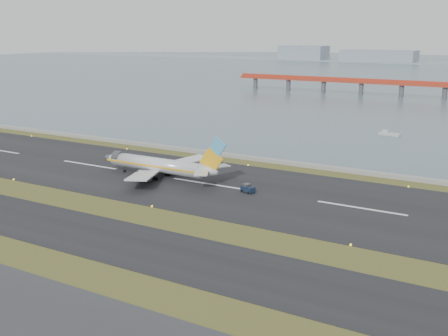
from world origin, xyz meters
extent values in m
plane|color=#424D1B|center=(0.00, 0.00, 0.00)|extent=(1000.00, 1000.00, 0.00)
cube|color=black|center=(0.00, -12.00, 0.05)|extent=(1000.00, 18.00, 0.10)
cube|color=black|center=(0.00, 30.00, 0.05)|extent=(1000.00, 45.00, 0.10)
cube|color=gray|center=(0.00, 60.00, 0.50)|extent=(1000.00, 2.50, 1.00)
cube|color=#AF321E|center=(20.00, 250.00, 7.50)|extent=(260.00, 5.00, 1.60)
cube|color=#AF321E|center=(20.00, 250.00, 9.00)|extent=(260.00, 0.40, 1.40)
cylinder|color=#4C4C51|center=(-76.00, 250.00, 3.00)|extent=(2.80, 2.80, 7.00)
cylinder|color=#4C4C51|center=(20.00, 250.00, 3.00)|extent=(2.80, 2.80, 7.00)
cube|color=gray|center=(-220.00, 620.00, 9.00)|extent=(60.00, 35.00, 18.00)
cube|color=gray|center=(-120.00, 620.00, 7.00)|extent=(90.00, 35.00, 14.00)
cylinder|color=silver|center=(-14.62, 28.57, 3.50)|extent=(28.00, 3.80, 3.80)
cone|color=silver|center=(-30.22, 28.57, 3.50)|extent=(3.20, 3.80, 3.80)
cone|color=silver|center=(1.58, 28.57, 3.80)|extent=(5.00, 3.80, 3.80)
cube|color=yellow|center=(-14.62, 26.65, 3.50)|extent=(31.00, 0.06, 0.45)
cube|color=yellow|center=(-14.62, 30.49, 3.50)|extent=(31.00, 0.06, 0.45)
cube|color=silver|center=(-12.42, 20.07, 2.80)|extent=(11.31, 15.89, 1.66)
cube|color=silver|center=(-12.42, 37.07, 2.80)|extent=(11.31, 15.89, 1.66)
cylinder|color=#3E3D43|center=(-14.12, 22.57, 1.60)|extent=(4.20, 2.10, 2.10)
cylinder|color=#3E3D43|center=(-14.12, 34.57, 1.60)|extent=(4.20, 2.10, 2.10)
cube|color=yellow|center=(2.38, 28.57, 6.70)|extent=(6.80, 0.35, 6.85)
cube|color=#4DA8DB|center=(4.28, 28.57, 10.40)|extent=(4.85, 0.37, 4.90)
cube|color=silver|center=(1.88, 24.77, 4.30)|extent=(5.64, 6.80, 0.22)
cube|color=silver|center=(1.88, 32.37, 4.30)|extent=(5.64, 6.80, 0.22)
cylinder|color=black|center=(-25.62, 28.57, 0.45)|extent=(0.80, 0.28, 0.80)
cylinder|color=black|center=(-13.12, 25.77, 0.55)|extent=(1.00, 0.38, 1.00)
cylinder|color=black|center=(-13.12, 31.37, 0.55)|extent=(1.00, 0.38, 1.00)
cube|color=#121E32|center=(12.87, 28.21, 0.94)|extent=(3.76, 2.81, 1.26)
cube|color=#3E3D43|center=(12.47, 28.33, 1.78)|extent=(1.87, 1.94, 0.73)
cylinder|color=black|center=(11.52, 27.76, 0.37)|extent=(0.79, 0.52, 0.73)
cylinder|color=black|center=(12.03, 29.35, 0.37)|extent=(0.79, 0.52, 0.73)
cylinder|color=black|center=(13.72, 27.06, 0.37)|extent=(0.79, 0.52, 0.73)
cylinder|color=black|center=(14.22, 28.66, 0.37)|extent=(0.79, 0.52, 0.73)
cube|color=#B4B4B9|center=(22.59, 121.32, 0.45)|extent=(8.23, 3.69, 1.02)
cube|color=#B4B4B9|center=(20.90, 121.58, 1.36)|extent=(2.52, 2.14, 1.02)
camera|label=1|loc=(73.48, -85.92, 37.91)|focal=45.00mm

